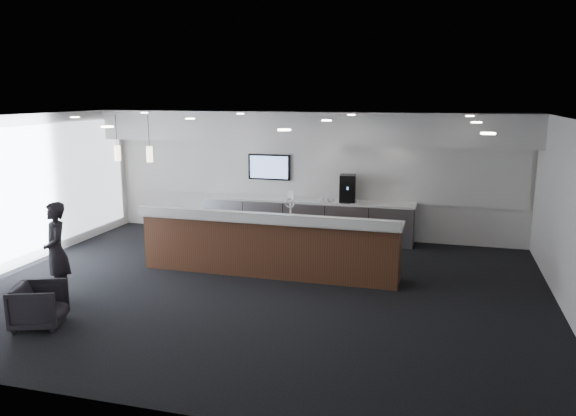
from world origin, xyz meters
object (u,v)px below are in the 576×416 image
(service_counter, at_px, (269,244))
(lounge_guest, at_px, (56,252))
(armchair, at_px, (39,305))
(coffee_machine, at_px, (348,188))

(service_counter, xyz_separation_m, lounge_guest, (-2.98, -2.26, 0.25))
(service_counter, bearing_deg, lounge_guest, -142.50)
(service_counter, height_order, armchair, service_counter)
(service_counter, bearing_deg, armchair, -127.23)
(coffee_machine, distance_m, armchair, 7.08)
(service_counter, distance_m, lounge_guest, 3.75)
(lounge_guest, bearing_deg, armchair, -20.47)
(coffee_machine, height_order, lounge_guest, lounge_guest)
(coffee_machine, relative_size, armchair, 0.88)
(coffee_machine, height_order, armchair, coffee_machine)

